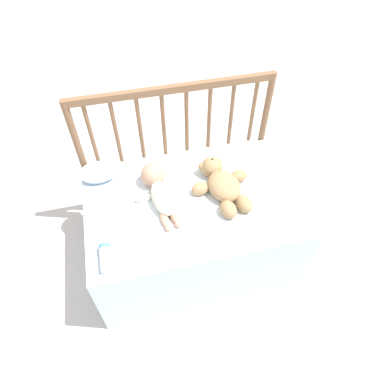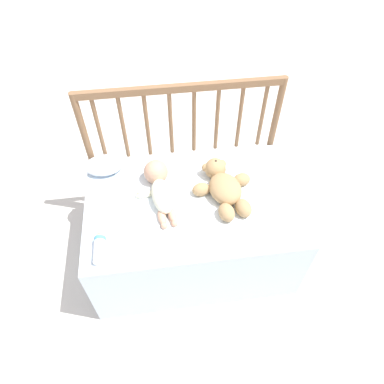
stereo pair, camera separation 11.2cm
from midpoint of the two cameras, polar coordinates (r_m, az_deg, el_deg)
The scene contains 8 objects.
ground_plane at distance 2.07m, azimuth 1.58°, elevation -9.76°, with size 12.00×12.00×0.00m, color silver.
crib_mattress at distance 1.88m, azimuth 1.73°, elevation -6.05°, with size 1.05×0.69×0.47m.
crib_rail at distance 1.85m, azimuth 0.18°, elevation 10.09°, with size 1.05×0.04×0.88m.
blanket at distance 1.69m, azimuth 2.20°, elevation -1.12°, with size 0.77×0.47×0.01m.
teddy_bear at distance 1.70m, azimuth 7.20°, elevation 0.89°, with size 0.31×0.38×0.11m.
baby at distance 1.69m, azimuth -3.51°, elevation 0.80°, with size 0.25×0.39×0.12m.
baby_bottle at distance 1.54m, azimuth -13.14°, elevation -9.06°, with size 0.05×0.15×0.05m.
small_pillow at distance 1.86m, azimuth -12.81°, elevation 4.32°, with size 0.20×0.15×0.06m.
Camera 2 is at (-0.15, -1.07, 1.77)m, focal length 32.00 mm.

